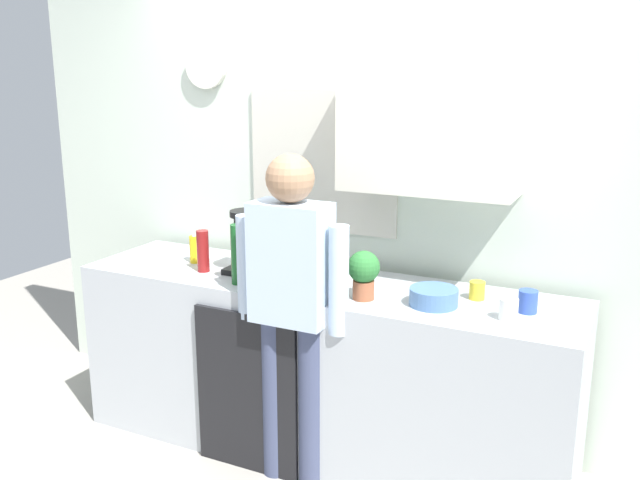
# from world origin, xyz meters

# --- Properties ---
(ground_plane) EXTENTS (8.00, 8.00, 0.00)m
(ground_plane) POSITION_xyz_m (0.00, 0.00, 0.00)
(ground_plane) COLOR #9E998E
(kitchen_counter) EXTENTS (2.56, 0.64, 0.92)m
(kitchen_counter) POSITION_xyz_m (0.00, 0.30, 0.46)
(kitchen_counter) COLOR #B2B7BC
(kitchen_counter) RESTS_ON ground_plane
(dishwasher_panel) EXTENTS (0.56, 0.02, 0.83)m
(dishwasher_panel) POSITION_xyz_m (-0.24, -0.03, 0.41)
(dishwasher_panel) COLOR black
(dishwasher_panel) RESTS_ON ground_plane
(back_wall_assembly) EXTENTS (4.16, 0.42, 2.60)m
(back_wall_assembly) POSITION_xyz_m (0.06, 0.70, 1.36)
(back_wall_assembly) COLOR silver
(back_wall_assembly) RESTS_ON ground_plane
(coffee_maker) EXTENTS (0.20, 0.20, 0.33)m
(coffee_maker) POSITION_xyz_m (-0.41, 0.31, 1.07)
(coffee_maker) COLOR black
(coffee_maker) RESTS_ON kitchen_counter
(bottle_green_wine) EXTENTS (0.07, 0.07, 0.30)m
(bottle_green_wine) POSITION_xyz_m (-0.35, 0.11, 1.07)
(bottle_green_wine) COLOR #195923
(bottle_green_wine) RESTS_ON kitchen_counter
(bottle_amber_beer) EXTENTS (0.06, 0.06, 0.23)m
(bottle_amber_beer) POSITION_xyz_m (-0.21, 0.19, 1.04)
(bottle_amber_beer) COLOR brown
(bottle_amber_beer) RESTS_ON kitchen_counter
(bottle_red_vinegar) EXTENTS (0.06, 0.06, 0.22)m
(bottle_red_vinegar) POSITION_xyz_m (-0.63, 0.20, 1.03)
(bottle_red_vinegar) COLOR maroon
(bottle_red_vinegar) RESTS_ON kitchen_counter
(cup_white_mug) EXTENTS (0.08, 0.08, 0.10)m
(cup_white_mug) POSITION_xyz_m (0.95, 0.18, 0.97)
(cup_white_mug) COLOR white
(cup_white_mug) RESTS_ON kitchen_counter
(cup_yellow_cup) EXTENTS (0.07, 0.07, 0.09)m
(cup_yellow_cup) POSITION_xyz_m (0.76, 0.39, 0.96)
(cup_yellow_cup) COLOR yellow
(cup_yellow_cup) RESTS_ON kitchen_counter
(cup_blue_mug) EXTENTS (0.08, 0.08, 0.10)m
(cup_blue_mug) POSITION_xyz_m (1.01, 0.31, 0.97)
(cup_blue_mug) COLOR #3351B2
(cup_blue_mug) RESTS_ON kitchen_counter
(mixing_bowl) EXTENTS (0.22, 0.22, 0.08)m
(mixing_bowl) POSITION_xyz_m (0.61, 0.22, 0.96)
(mixing_bowl) COLOR #4C72A5
(mixing_bowl) RESTS_ON kitchen_counter
(potted_plant) EXTENTS (0.15, 0.15, 0.23)m
(potted_plant) POSITION_xyz_m (0.29, 0.16, 1.05)
(potted_plant) COLOR #9E5638
(potted_plant) RESTS_ON kitchen_counter
(dish_soap) EXTENTS (0.06, 0.06, 0.18)m
(dish_soap) POSITION_xyz_m (-0.77, 0.32, 1.00)
(dish_soap) COLOR yellow
(dish_soap) RESTS_ON kitchen_counter
(person_at_sink) EXTENTS (0.57, 0.22, 1.60)m
(person_at_sink) POSITION_xyz_m (0.00, 0.00, 0.95)
(person_at_sink) COLOR #3F4766
(person_at_sink) RESTS_ON ground_plane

